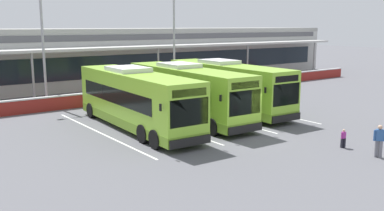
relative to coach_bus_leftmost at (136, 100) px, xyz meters
name	(u,v)px	position (x,y,z in m)	size (l,w,h in m)	color
ground_plane	(246,137)	(4.00, -5.67, -1.79)	(200.00, 200.00, 0.00)	#56565B
terminal_building	(71,57)	(4.00, 21.23, 1.23)	(70.00, 13.00, 6.00)	#B7B7B2
red_barrier_wall	(127,95)	(4.00, 8.83, -1.23)	(60.00, 0.40, 1.10)	maroon
coach_bus_leftmost	(136,100)	(0.00, 0.00, 0.00)	(3.34, 12.25, 3.78)	#8CC633
coach_bus_left_centre	(187,93)	(4.14, 0.34, 0.00)	(3.34, 12.25, 3.78)	#8CC633
coach_bus_centre	(227,87)	(8.23, 0.89, 0.00)	(3.34, 12.25, 3.78)	#8CC633
bay_stripe_far_west	(100,133)	(-2.30, 0.33, -1.78)	(0.14, 13.00, 0.01)	silver
bay_stripe_west	(159,123)	(1.90, 0.33, -1.78)	(0.14, 13.00, 0.01)	silver
bay_stripe_mid_west	(209,115)	(6.10, 0.33, -1.78)	(0.14, 13.00, 0.01)	silver
bay_stripe_centre	(251,109)	(10.30, 0.33, -1.78)	(0.14, 13.00, 0.01)	silver
pedestrian_child	(343,138)	(6.63, -10.25, -1.24)	(0.33, 0.20, 1.00)	black
pedestrian_near_bin	(379,140)	(6.58, -12.24, -0.91)	(0.43, 0.46, 1.62)	slate
lamp_post_west	(42,26)	(-1.90, 11.36, 4.50)	(3.24, 0.28, 11.00)	#9E9EA3
lamp_post_centre	(174,26)	(10.37, 11.00, 4.50)	(3.24, 0.28, 11.00)	#9E9EA3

